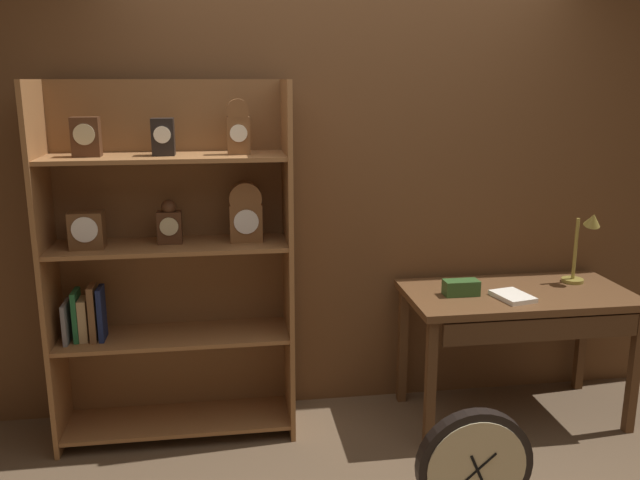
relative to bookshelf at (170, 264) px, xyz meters
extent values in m
cube|color=brown|center=(0.98, 0.26, 0.34)|extent=(4.80, 0.05, 2.60)
cube|color=brown|center=(-0.60, -0.04, -0.01)|extent=(0.02, 0.38, 1.90)
cube|color=brown|center=(0.62, -0.04, -0.01)|extent=(0.03, 0.38, 1.90)
cube|color=brown|center=(0.01, 0.14, -0.01)|extent=(1.25, 0.01, 1.90)
cube|color=brown|center=(0.01, -0.04, -0.88)|extent=(1.20, 0.36, 0.02)
cube|color=brown|center=(0.01, -0.04, -0.39)|extent=(1.20, 0.36, 0.02)
cube|color=brown|center=(0.01, -0.04, 0.11)|extent=(1.20, 0.36, 0.02)
cube|color=brown|center=(0.01, -0.04, 0.56)|extent=(1.20, 0.36, 0.02)
cube|color=#472816|center=(-0.36, -0.04, 0.67)|extent=(0.13, 0.08, 0.19)
cylinder|color=#C6B78C|center=(-0.36, -0.09, 0.69)|extent=(0.10, 0.01, 0.10)
cube|color=brown|center=(-0.39, -0.07, 0.21)|extent=(0.17, 0.11, 0.19)
cylinder|color=silver|center=(-0.39, -0.13, 0.22)|extent=(0.13, 0.01, 0.13)
cube|color=black|center=(0.01, -0.04, 0.67)|extent=(0.11, 0.10, 0.18)
cylinder|color=silver|center=(0.01, -0.09, 0.68)|extent=(0.08, 0.01, 0.08)
cube|color=#472816|center=(0.01, -0.02, 0.20)|extent=(0.12, 0.08, 0.17)
sphere|color=#472816|center=(0.01, -0.02, 0.31)|extent=(0.08, 0.08, 0.08)
cylinder|color=#C6B78C|center=(0.01, -0.06, 0.21)|extent=(0.09, 0.01, 0.09)
cube|color=brown|center=(0.38, -0.05, 0.67)|extent=(0.11, 0.07, 0.19)
cylinder|color=brown|center=(0.38, -0.05, 0.79)|extent=(0.11, 0.07, 0.11)
cylinder|color=silver|center=(0.38, -0.09, 0.68)|extent=(0.09, 0.01, 0.09)
cube|color=brown|center=(0.40, -0.03, 0.22)|extent=(0.17, 0.10, 0.20)
cylinder|color=brown|center=(0.40, -0.03, 0.35)|extent=(0.17, 0.10, 0.17)
cylinder|color=silver|center=(0.40, -0.09, 0.23)|extent=(0.13, 0.01, 0.13)
cube|color=slate|center=(-0.53, -0.06, -0.27)|extent=(0.02, 0.17, 0.21)
cube|color=#236638|center=(-0.48, -0.04, -0.24)|extent=(0.03, 0.14, 0.27)
cube|color=tan|center=(-0.45, -0.05, -0.27)|extent=(0.04, 0.13, 0.22)
cube|color=brown|center=(-0.40, -0.06, -0.23)|extent=(0.03, 0.13, 0.30)
cube|color=#19234C|center=(-0.36, -0.05, -0.24)|extent=(0.03, 0.13, 0.28)
cube|color=brown|center=(1.89, -0.12, -0.22)|extent=(1.25, 0.64, 0.04)
cube|color=#50321B|center=(1.32, -0.39, -0.60)|extent=(0.05, 0.05, 0.72)
cube|color=#50321B|center=(2.47, -0.39, -0.60)|extent=(0.05, 0.05, 0.72)
cube|color=#50321B|center=(1.32, 0.15, -0.60)|extent=(0.05, 0.05, 0.72)
cube|color=#50321B|center=(2.47, 0.15, -0.60)|extent=(0.05, 0.05, 0.72)
cube|color=#472C18|center=(1.89, -0.42, -0.31)|extent=(1.06, 0.03, 0.12)
cylinder|color=olive|center=(2.28, 0.00, -0.19)|extent=(0.12, 0.12, 0.02)
cylinder|color=olive|center=(2.28, 0.00, 0.00)|extent=(0.02, 0.02, 0.36)
cone|color=olive|center=(2.34, -0.05, 0.18)|extent=(0.11, 0.12, 0.10)
cube|color=#2D5123|center=(1.56, -0.14, -0.16)|extent=(0.19, 0.09, 0.08)
cube|color=silver|center=(1.81, -0.24, -0.19)|extent=(0.20, 0.25, 0.02)
cylinder|color=black|center=(1.32, -1.02, -0.66)|extent=(0.51, 0.06, 0.51)
cylinder|color=#C6B78C|center=(1.32, -1.06, -0.66)|extent=(0.44, 0.01, 0.44)
cube|color=black|center=(1.32, -1.06, -0.66)|extent=(0.07, 0.01, 0.14)
cube|color=black|center=(1.32, -1.06, -0.66)|extent=(0.16, 0.01, 0.15)
camera|label=1|loc=(0.29, -3.41, 0.94)|focal=37.03mm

